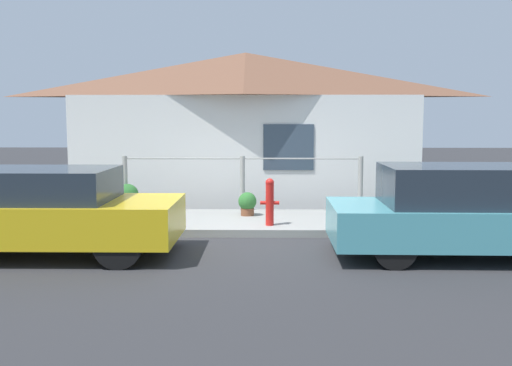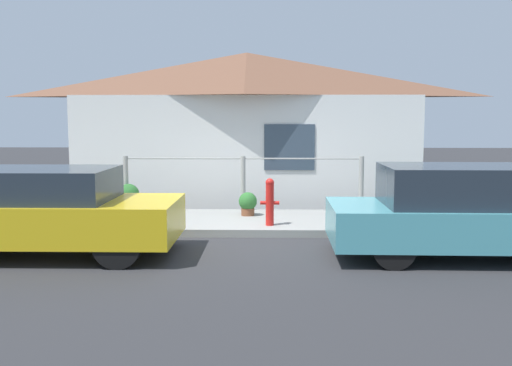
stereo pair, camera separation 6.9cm
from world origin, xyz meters
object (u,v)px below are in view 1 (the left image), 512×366
at_px(car_right, 471,212).
at_px(potted_plant_near_hydrant, 247,203).
at_px(potted_plant_by_fence, 128,197).
at_px(potted_plant_corner, 414,197).
at_px(fire_hydrant, 270,201).
at_px(car_left, 51,211).

xyz_separation_m(car_right, potted_plant_near_hydrant, (-3.32, 2.75, -0.29)).
bearing_deg(car_right, potted_plant_by_fence, 151.67).
distance_m(potted_plant_near_hydrant, potted_plant_corner, 3.30).
xyz_separation_m(car_right, fire_hydrant, (-2.90, 1.73, -0.09)).
height_order(car_right, potted_plant_corner, car_right).
relative_size(car_right, potted_plant_by_fence, 7.47).
relative_size(car_left, potted_plant_near_hydrant, 8.00).
bearing_deg(potted_plant_near_hydrant, potted_plant_corner, 5.10).
distance_m(potted_plant_by_fence, potted_plant_corner, 5.73).
xyz_separation_m(car_left, car_right, (6.11, 0.00, 0.00)).
xyz_separation_m(potted_plant_by_fence, potted_plant_corner, (5.73, -0.18, 0.03)).
bearing_deg(potted_plant_corner, car_left, -153.37).
relative_size(fire_hydrant, potted_plant_by_fence, 1.49).
relative_size(car_left, fire_hydrant, 4.37).
height_order(potted_plant_near_hydrant, potted_plant_corner, potted_plant_corner).
bearing_deg(car_left, potted_plant_near_hydrant, 44.85).
distance_m(car_right, potted_plant_corner, 3.05).
bearing_deg(potted_plant_corner, car_right, -89.32).
height_order(car_left, car_right, car_right).
height_order(car_left, potted_plant_corner, car_left).
relative_size(car_right, potted_plant_corner, 7.07).
bearing_deg(car_left, fire_hydrant, 28.51).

